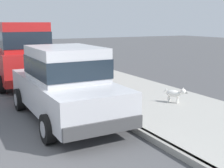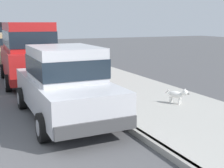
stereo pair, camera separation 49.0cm
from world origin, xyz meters
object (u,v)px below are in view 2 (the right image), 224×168
(car_silver_sedan, at_px, (65,82))
(car_red_van, at_px, (28,50))
(car_black_van, at_px, (2,37))
(car_tan_sedan, at_px, (12,49))
(dog_white, at_px, (178,94))

(car_silver_sedan, xyz_separation_m, car_red_van, (-0.01, 5.40, 0.41))
(car_red_van, bearing_deg, car_black_van, 89.88)
(car_silver_sedan, relative_size, car_red_van, 0.93)
(car_red_van, xyz_separation_m, car_tan_sedan, (0.00, 5.42, -0.41))
(car_silver_sedan, height_order, car_tan_sedan, same)
(car_black_van, bearing_deg, dog_white, -79.35)
(dog_white, bearing_deg, car_tan_sedan, 106.16)
(car_tan_sedan, distance_m, car_black_van, 6.02)
(car_silver_sedan, height_order, car_red_van, car_red_van)
(car_tan_sedan, height_order, car_black_van, car_black_van)
(car_tan_sedan, xyz_separation_m, dog_white, (3.28, -11.33, -0.55))
(car_red_van, bearing_deg, dog_white, -60.95)
(car_red_van, height_order, dog_white, car_red_van)
(car_black_van, xyz_separation_m, dog_white, (3.26, -17.34, -0.97))
(car_tan_sedan, bearing_deg, car_silver_sedan, -89.96)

